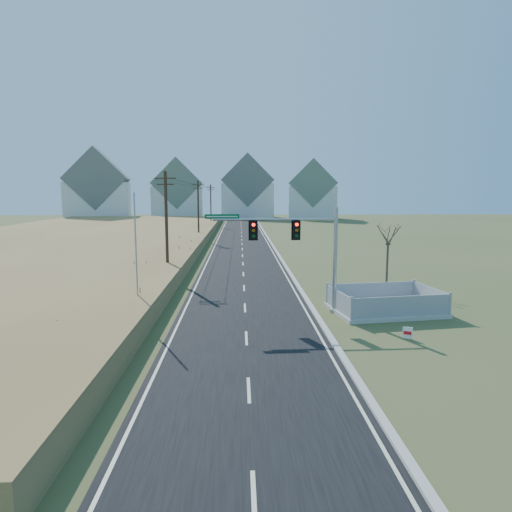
{
  "coord_description": "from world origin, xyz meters",
  "views": [
    {
      "loc": [
        -0.3,
        -23.79,
        7.17
      ],
      "look_at": [
        0.68,
        3.51,
        3.4
      ],
      "focal_mm": 32.0,
      "sensor_mm": 36.0,
      "label": 1
    }
  ],
  "objects_px": {
    "fence_enclosure": "(385,308)",
    "open_sign": "(408,333)",
    "bare_tree": "(388,233)",
    "flagpole": "(137,268)",
    "traffic_signal_mast": "(305,247)"
  },
  "relations": [
    {
      "from": "fence_enclosure",
      "to": "open_sign",
      "type": "relative_size",
      "value": 11.64
    },
    {
      "from": "fence_enclosure",
      "to": "bare_tree",
      "type": "relative_size",
      "value": 1.32
    },
    {
      "from": "fence_enclosure",
      "to": "bare_tree",
      "type": "height_order",
      "value": "bare_tree"
    },
    {
      "from": "flagpole",
      "to": "bare_tree",
      "type": "distance_m",
      "value": 18.76
    },
    {
      "from": "open_sign",
      "to": "flagpole",
      "type": "distance_m",
      "value": 15.25
    },
    {
      "from": "open_sign",
      "to": "flagpole",
      "type": "bearing_deg",
      "value": -172.08
    },
    {
      "from": "fence_enclosure",
      "to": "bare_tree",
      "type": "bearing_deg",
      "value": 62.85
    },
    {
      "from": "traffic_signal_mast",
      "to": "fence_enclosure",
      "type": "distance_m",
      "value": 6.15
    },
    {
      "from": "traffic_signal_mast",
      "to": "open_sign",
      "type": "xyz_separation_m",
      "value": [
        4.4,
        -5.24,
        -3.68
      ]
    },
    {
      "from": "traffic_signal_mast",
      "to": "open_sign",
      "type": "height_order",
      "value": "traffic_signal_mast"
    },
    {
      "from": "open_sign",
      "to": "bare_tree",
      "type": "height_order",
      "value": "bare_tree"
    },
    {
      "from": "open_sign",
      "to": "flagpole",
      "type": "height_order",
      "value": "flagpole"
    },
    {
      "from": "flagpole",
      "to": "fence_enclosure",
      "type": "bearing_deg",
      "value": 1.64
    },
    {
      "from": "fence_enclosure",
      "to": "flagpole",
      "type": "xyz_separation_m",
      "value": [
        -14.78,
        -0.42,
        2.59
      ]
    },
    {
      "from": "flagpole",
      "to": "bare_tree",
      "type": "height_order",
      "value": "flagpole"
    }
  ]
}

